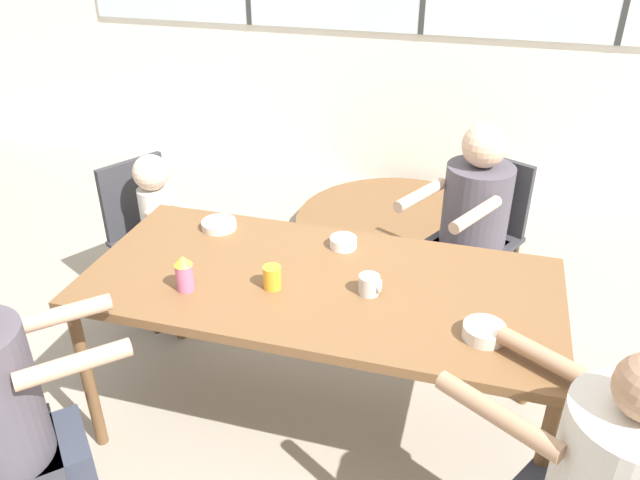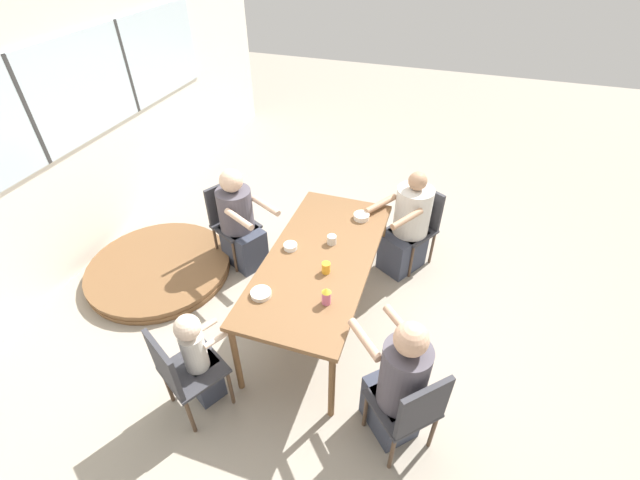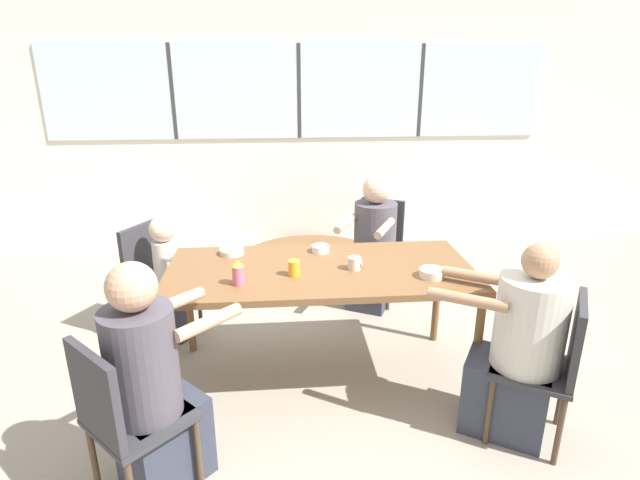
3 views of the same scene
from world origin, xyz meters
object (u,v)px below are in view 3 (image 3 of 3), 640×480
at_px(person_woman_green_shirt, 518,353).
at_px(bowl_cereal, 232,251).
at_px(chair_for_toddler, 153,272).
at_px(person_man_blue_shirt, 153,391).
at_px(folded_table_stack, 312,264).
at_px(chair_for_woman_green_shirt, 553,359).
at_px(bowl_white_shallow, 320,249).
at_px(chair_for_man_blue_shirt, 120,413).
at_px(sippy_cup, 238,272).
at_px(juice_glass, 294,268).
at_px(person_toddler, 170,279).
at_px(coffee_mug, 355,263).
at_px(chair_for_man_teal_shirt, 379,240).
at_px(bowl_fruit, 432,273).
at_px(person_man_teal_shirt, 373,249).

distance_m(person_woman_green_shirt, bowl_cereal, 1.82).
relative_size(chair_for_toddler, person_man_blue_shirt, 0.73).
xyz_separation_m(person_woman_green_shirt, folded_table_stack, (-0.94, 2.41, -0.43)).
bearing_deg(person_man_blue_shirt, chair_for_woman_green_shirt, 49.24).
bearing_deg(bowl_white_shallow, chair_for_man_blue_shirt, -128.90).
relative_size(chair_for_man_blue_shirt, bowl_cereal, 5.43).
bearing_deg(chair_for_toddler, sippy_cup, 68.14).
xyz_separation_m(chair_for_woman_green_shirt, juice_glass, (-1.31, 0.59, 0.31)).
height_order(person_toddler, coffee_mug, person_toddler).
bearing_deg(person_toddler, bowl_cereal, 87.80).
relative_size(chair_for_woman_green_shirt, chair_for_man_teal_shirt, 1.00).
height_order(person_man_blue_shirt, sippy_cup, person_man_blue_shirt).
xyz_separation_m(bowl_white_shallow, folded_table_stack, (0.04, 1.53, -0.73)).
relative_size(chair_for_woman_green_shirt, folded_table_stack, 0.58).
distance_m(person_toddler, bowl_white_shallow, 1.16).
xyz_separation_m(chair_for_man_teal_shirt, bowl_white_shallow, (-0.59, -0.92, 0.28)).
bearing_deg(juice_glass, person_man_blue_shirt, -133.05).
distance_m(coffee_mug, folded_table_stack, 1.99).
relative_size(chair_for_man_teal_shirt, bowl_cereal, 5.43).
bearing_deg(coffee_mug, bowl_white_shallow, 120.08).
bearing_deg(bowl_cereal, bowl_fruit, -21.77).
bearing_deg(person_woman_green_shirt, bowl_white_shallow, 79.15).
distance_m(person_toddler, folded_table_stack, 1.71).
xyz_separation_m(coffee_mug, bowl_white_shallow, (-0.18, 0.31, -0.02)).
distance_m(person_woman_green_shirt, person_man_blue_shirt, 1.86).
distance_m(juice_glass, bowl_white_shallow, 0.42).
bearing_deg(chair_for_man_blue_shirt, bowl_white_shallow, 96.46).
bearing_deg(chair_for_toddler, person_toddler, 90.00).
distance_m(person_woman_green_shirt, person_man_teal_shirt, 1.72).
relative_size(chair_for_woman_green_shirt, sippy_cup, 5.75).
relative_size(coffee_mug, juice_glass, 0.92).
relative_size(chair_for_woman_green_shirt, coffee_mug, 9.91).
xyz_separation_m(chair_for_man_blue_shirt, person_toddler, (-0.09, 1.52, -0.03)).
relative_size(person_woman_green_shirt, bowl_white_shallow, 9.67).
bearing_deg(bowl_fruit, person_toddler, 155.35).
relative_size(chair_for_man_blue_shirt, person_toddler, 0.90).
xyz_separation_m(juice_glass, folded_table_stack, (0.23, 1.91, -0.75)).
relative_size(chair_for_toddler, folded_table_stack, 0.58).
height_order(chair_for_toddler, person_toddler, person_toddler).
bearing_deg(bowl_white_shallow, chair_for_woman_green_shirt, -40.68).
height_order(chair_for_toddler, juice_glass, juice_glass).
bearing_deg(bowl_fruit, chair_for_toddler, 155.03).
xyz_separation_m(sippy_cup, bowl_fruit, (1.12, 0.01, -0.05)).
height_order(person_man_teal_shirt, bowl_white_shallow, person_man_teal_shirt).
distance_m(chair_for_man_teal_shirt, folded_table_stack, 0.93).
relative_size(chair_for_toddler, bowl_white_shallow, 7.40).
relative_size(chair_for_woman_green_shirt, person_man_teal_shirt, 0.77).
distance_m(person_man_teal_shirt, folded_table_stack, 0.98).
bearing_deg(chair_for_man_blue_shirt, person_toddler, 138.66).
bearing_deg(coffee_mug, person_woman_green_shirt, -35.37).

